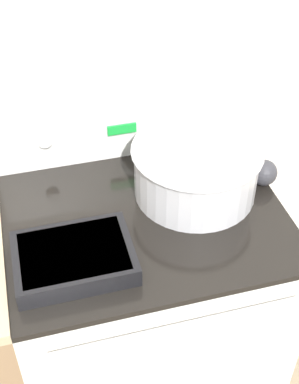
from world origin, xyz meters
name	(u,v)px	position (x,y,z in m)	size (l,w,h in m)	color
kitchen_wall	(112,49)	(0.00, 0.68, 1.25)	(8.00, 0.05, 2.50)	silver
stove_range	(145,312)	(0.00, 0.32, 0.46)	(0.79, 0.68, 0.92)	silver
control_panel	(120,126)	(0.00, 0.62, 1.02)	(0.79, 0.07, 0.20)	silver
mixing_bowl	(196,168)	(0.17, 0.38, 1.01)	(0.37, 0.37, 0.16)	silver
casserole_dish	(74,257)	(-0.22, 0.18, 0.95)	(0.30, 0.22, 0.05)	black
ladle	(262,171)	(0.38, 0.37, 0.96)	(0.08, 0.27, 0.08)	#333338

